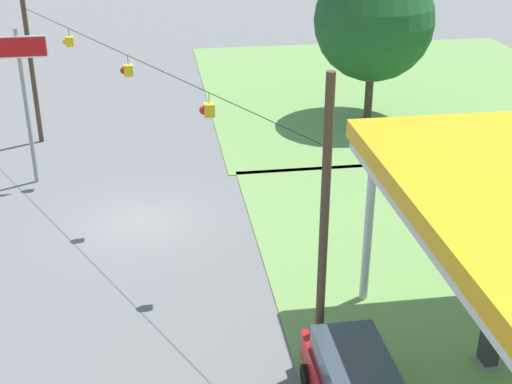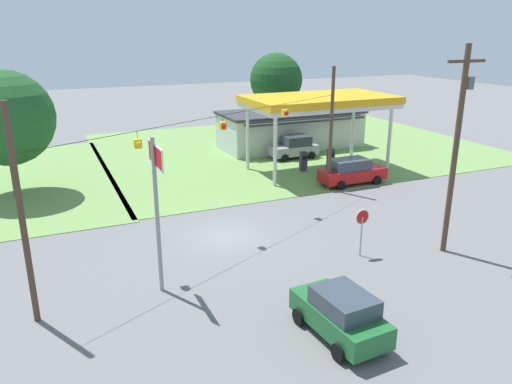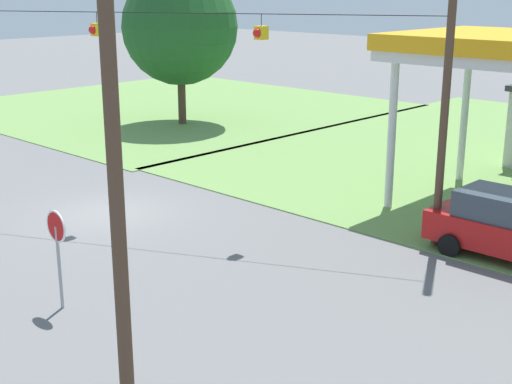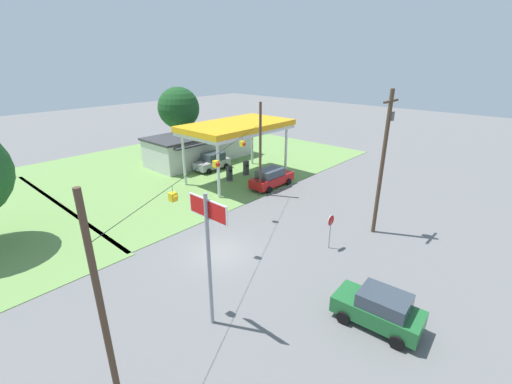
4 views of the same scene
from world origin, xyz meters
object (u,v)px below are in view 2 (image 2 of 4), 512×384
Objects in this scene: stop_sign_overhead at (156,184)px; car_at_pumps_front at (351,171)px; fuel_pump_near at (303,162)px; fuel_pump_far at (331,159)px; gas_station_store at (291,129)px; tree_west_verge at (5,118)px; stop_sign_roadside at (362,222)px; car_at_pumps_rear at (294,147)px; utility_pole_main at (457,142)px; gas_station_canopy at (319,102)px; tree_behind_station at (276,80)px; car_on_crossroad at (340,313)px.

car_at_pumps_front is at bearing 31.14° from stop_sign_overhead.
fuel_pump_near is 1.00× the size of fuel_pump_far.
tree_west_verge is at bearing -166.67° from gas_station_store.
stop_sign_roadside is at bearing -108.24° from fuel_pump_near.
utility_pole_main reaches higher than car_at_pumps_rear.
fuel_pump_near is at bearing -7.35° from tree_west_verge.
gas_station_canopy is at bearing 94.34° from car_at_pumps_front.
gas_station_canopy is 4.91m from fuel_pump_far.
gas_station_store reaches higher than car_at_pumps_front.
gas_station_canopy is at bearing -102.26° from tree_behind_station.
tree_west_verge is (-11.39, 23.28, 4.44)m from car_on_crossroad.
tree_behind_station is at bearing 24.20° from tree_west_verge.
tree_behind_station is (14.11, 34.73, 4.98)m from car_on_crossroad.
fuel_pump_near is at bearing -107.09° from tree_behind_station.
stop_sign_roadside reaches higher than car_on_crossroad.
stop_sign_roadside is (-4.94, -14.98, 1.02)m from fuel_pump_near.
gas_station_canopy reaches higher than stop_sign_roadside.
car_at_pumps_rear is (-1.06, 4.39, 0.21)m from fuel_pump_far.
tree_behind_station is (4.92, 30.40, 0.15)m from utility_pole_main.
stop_sign_overhead is at bearing -138.41° from gas_station_canopy.
utility_pole_main is 1.19× the size of tree_behind_station.
car_at_pumps_rear is at bearing 103.54° from fuel_pump_far.
stop_sign_roadside is 6.04m from utility_pole_main.
fuel_pump_far is 0.33× the size of car_at_pumps_front.
stop_sign_overhead is at bearing -136.08° from fuel_pump_near.
car_on_crossroad is 37.82m from tree_behind_station.
gas_station_canopy is 4.62× the size of stop_sign_roadside.
gas_station_canopy is 2.68× the size of car_at_pumps_rear.
fuel_pump_near is 15.70m from tree_behind_station.
gas_station_canopy is 6.33m from car_at_pumps_front.
stop_sign_overhead is (-10.05, 0.54, 3.08)m from stop_sign_roadside.
car_at_pumps_rear is at bearing -106.29° from tree_behind_station.
gas_station_store is 8.23× the size of fuel_pump_far.
stop_sign_roadside is (4.81, 5.57, 0.85)m from car_on_crossroad.
car_on_crossroad is at bearing -125.50° from car_at_pumps_front.
fuel_pump_far is 0.19× the size of tree_west_verge.
stop_sign_roadside is 10.53m from stop_sign_overhead.
tree_west_verge is at bearing 173.07° from gas_station_canopy.
fuel_pump_near is 16.99m from utility_pole_main.
tree_behind_station is at bearing -107.68° from stop_sign_roadside.
fuel_pump_far is at bearing -94.73° from gas_station_store.
stop_sign_overhead is 18.24m from tree_west_verge.
car_at_pumps_front is 12.96m from utility_pole_main.
utility_pole_main is (14.43, -1.79, 0.90)m from stop_sign_overhead.
car_on_crossroad is (-13.01, -29.06, -0.83)m from gas_station_store.
car_at_pumps_rear is (-0.14, 8.78, 0.02)m from car_at_pumps_front.
gas_station_store reaches higher than fuel_pump_far.
gas_station_store reaches higher than car_at_pumps_rear.
stop_sign_overhead is at bearing -140.55° from fuel_pump_far.
gas_station_canopy reaches higher than fuel_pump_far.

